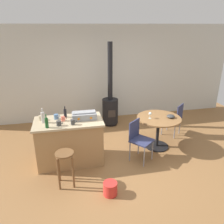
% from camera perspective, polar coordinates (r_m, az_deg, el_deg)
% --- Properties ---
extents(ground_plane, '(8.80, 8.80, 0.00)m').
position_cam_1_polar(ground_plane, '(4.82, 2.41, -12.45)').
color(ground_plane, olive).
extents(back_wall, '(8.00, 0.10, 2.70)m').
position_cam_1_polar(back_wall, '(6.64, -2.94, 9.75)').
color(back_wall, beige).
rests_on(back_wall, ground_plane).
extents(kitchen_island, '(1.34, 0.73, 0.93)m').
position_cam_1_polar(kitchen_island, '(4.67, -10.64, -7.34)').
color(kitchen_island, '#A37A4C').
rests_on(kitchen_island, ground_plane).
extents(wooden_stool, '(0.32, 0.32, 0.65)m').
position_cam_1_polar(wooden_stool, '(4.05, -11.82, -12.21)').
color(wooden_stool, brown).
rests_on(wooden_stool, ground_plane).
extents(dining_table, '(0.99, 0.99, 0.74)m').
position_cam_1_polar(dining_table, '(5.20, 11.67, -3.13)').
color(dining_table, black).
rests_on(dining_table, ground_plane).
extents(folding_chair_near, '(0.56, 0.56, 0.85)m').
position_cam_1_polar(folding_chair_near, '(5.89, 15.62, -1.27)').
color(folding_chair_near, navy).
rests_on(folding_chair_near, ground_plane).
extents(folding_chair_far, '(0.56, 0.56, 0.86)m').
position_cam_1_polar(folding_chair_far, '(4.68, 6.83, -6.47)').
color(folding_chair_far, navy).
rests_on(folding_chair_far, ground_plane).
extents(wood_stove, '(0.44, 0.45, 2.28)m').
position_cam_1_polar(wood_stove, '(6.28, -0.46, 1.57)').
color(wood_stove, black).
rests_on(wood_stove, ground_plane).
extents(toolbox, '(0.48, 0.28, 0.15)m').
position_cam_1_polar(toolbox, '(4.49, -7.08, -0.87)').
color(toolbox, gray).
rests_on(toolbox, kitchen_island).
extents(bottle_0, '(0.06, 0.06, 0.26)m').
position_cam_1_polar(bottle_0, '(4.22, -16.27, -2.62)').
color(bottle_0, '#194C23').
rests_on(bottle_0, kitchen_island).
extents(bottle_1, '(0.07, 0.07, 0.29)m').
position_cam_1_polar(bottle_1, '(4.46, -17.12, -1.25)').
color(bottle_1, '#B7B2AD').
rests_on(bottle_1, kitchen_island).
extents(bottle_2, '(0.06, 0.06, 0.23)m').
position_cam_1_polar(bottle_2, '(4.62, -11.80, -0.25)').
color(bottle_2, black).
rests_on(bottle_2, kitchen_island).
extents(cup_0, '(0.13, 0.09, 0.10)m').
position_cam_1_polar(cup_0, '(4.59, -13.95, -1.15)').
color(cup_0, '#4C7099').
rests_on(cup_0, kitchen_island).
extents(cup_1, '(0.13, 0.09, 0.09)m').
position_cam_1_polar(cup_1, '(4.28, -13.33, -2.80)').
color(cup_1, '#383838').
rests_on(cup_1, kitchen_island).
extents(cup_2, '(0.11, 0.07, 0.09)m').
position_cam_1_polar(cup_2, '(4.47, -12.32, -1.65)').
color(cup_2, '#DB6651').
rests_on(cup_2, kitchen_island).
extents(cup_3, '(0.11, 0.08, 0.10)m').
position_cam_1_polar(cup_3, '(4.26, -9.91, -2.54)').
color(cup_3, '#383838').
rests_on(cup_3, kitchen_island).
extents(cup_4, '(0.12, 0.09, 0.10)m').
position_cam_1_polar(cup_4, '(4.61, -17.54, -1.41)').
color(cup_4, tan).
rests_on(cup_4, kitchen_island).
extents(wine_glass, '(0.07, 0.07, 0.14)m').
position_cam_1_polar(wine_glass, '(5.01, 9.65, -0.45)').
color(wine_glass, silver).
rests_on(wine_glass, dining_table).
extents(serving_bowl, '(0.18, 0.18, 0.07)m').
position_cam_1_polar(serving_bowl, '(5.16, 14.66, -1.06)').
color(serving_bowl, '#383838').
rests_on(serving_bowl, dining_table).
extents(plastic_bucket, '(0.24, 0.24, 0.23)m').
position_cam_1_polar(plastic_bucket, '(3.97, -0.45, -18.84)').
color(plastic_bucket, red).
rests_on(plastic_bucket, ground_plane).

